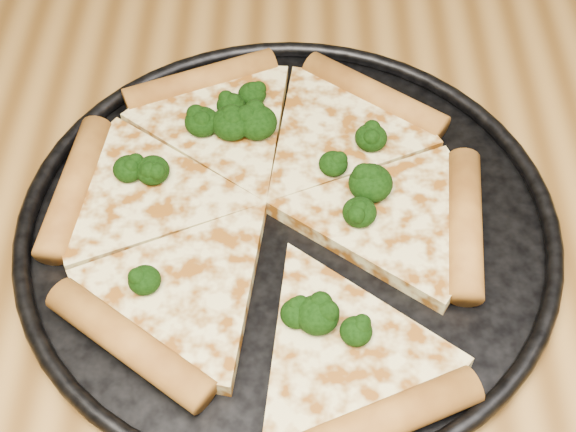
{
  "coord_description": "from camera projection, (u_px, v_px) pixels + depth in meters",
  "views": [
    {
      "loc": [
        0.02,
        -0.21,
        1.19
      ],
      "look_at": [
        0.01,
        0.13,
        0.77
      ],
      "focal_mm": 51.22,
      "sensor_mm": 36.0,
      "label": 1
    }
  ],
  "objects": [
    {
      "name": "pizza_pan",
      "position": [
        288.0,
        224.0,
        0.55
      ],
      "size": [
        0.36,
        0.36,
        0.02
      ],
      "color": "black",
      "rests_on": "dining_table"
    },
    {
      "name": "pizza",
      "position": [
        270.0,
        211.0,
        0.55
      ],
      "size": [
        0.3,
        0.34,
        0.02
      ],
      "rotation": [
        0.0,
        0.0,
        0.41
      ],
      "color": "#F3E194",
      "rests_on": "pizza_pan"
    },
    {
      "name": "broccoli_florets",
      "position": [
        270.0,
        174.0,
        0.55
      ],
      "size": [
        0.19,
        0.22,
        0.02
      ],
      "color": "black",
      "rests_on": "pizza"
    }
  ]
}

